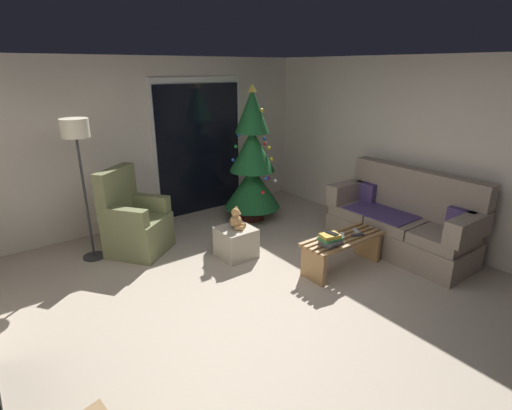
# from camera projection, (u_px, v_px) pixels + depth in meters

# --- Properties ---
(ground_plane) EXTENTS (7.00, 7.00, 0.00)m
(ground_plane) POSITION_uv_depth(u_px,v_px,m) (266.00, 309.00, 4.02)
(ground_plane) COLOR #B2A38E
(wall_back) EXTENTS (5.72, 0.12, 2.50)m
(wall_back) POSITION_uv_depth(u_px,v_px,m) (141.00, 144.00, 5.91)
(wall_back) COLOR beige
(wall_back) RESTS_ON ground
(wall_right) EXTENTS (0.12, 6.00, 2.50)m
(wall_right) POSITION_uv_depth(u_px,v_px,m) (435.00, 154.00, 5.22)
(wall_right) COLOR beige
(wall_right) RESTS_ON ground
(patio_door_frame) EXTENTS (1.60, 0.02, 2.20)m
(patio_door_frame) POSITION_uv_depth(u_px,v_px,m) (199.00, 147.00, 6.44)
(patio_door_frame) COLOR silver
(patio_door_frame) RESTS_ON ground
(patio_door_glass) EXTENTS (1.50, 0.02, 2.10)m
(patio_door_glass) POSITION_uv_depth(u_px,v_px,m) (200.00, 150.00, 6.45)
(patio_door_glass) COLOR black
(patio_door_glass) RESTS_ON ground
(couch) EXTENTS (0.78, 1.94, 1.08)m
(couch) POSITION_uv_depth(u_px,v_px,m) (402.00, 222.00, 5.21)
(couch) COLOR gray
(couch) RESTS_ON ground
(coffee_table) EXTENTS (1.10, 0.40, 0.42)m
(coffee_table) POSITION_uv_depth(u_px,v_px,m) (343.00, 248.00, 4.74)
(coffee_table) COLOR #9E7547
(coffee_table) RESTS_ON ground
(remote_silver) EXTENTS (0.11, 0.16, 0.02)m
(remote_silver) POSITION_uv_depth(u_px,v_px,m) (356.00, 231.00, 4.84)
(remote_silver) COLOR #ADADB2
(remote_silver) RESTS_ON coffee_table
(remote_white) EXTENTS (0.14, 0.14, 0.02)m
(remote_white) POSITION_uv_depth(u_px,v_px,m) (342.00, 236.00, 4.71)
(remote_white) COLOR silver
(remote_white) RESTS_ON coffee_table
(remote_graphite) EXTENTS (0.16, 0.10, 0.02)m
(remote_graphite) POSITION_uv_depth(u_px,v_px,m) (358.00, 235.00, 4.73)
(remote_graphite) COLOR #333338
(remote_graphite) RESTS_ON coffee_table
(book_stack) EXTENTS (0.29, 0.21, 0.14)m
(book_stack) POSITION_uv_depth(u_px,v_px,m) (331.00, 240.00, 4.46)
(book_stack) COLOR #4C4C51
(book_stack) RESTS_ON coffee_table
(cell_phone) EXTENTS (0.08, 0.15, 0.01)m
(cell_phone) POSITION_uv_depth(u_px,v_px,m) (332.00, 233.00, 4.45)
(cell_phone) COLOR black
(cell_phone) RESTS_ON book_stack
(christmas_tree) EXTENTS (0.89, 0.89, 2.12)m
(christmas_tree) POSITION_uv_depth(u_px,v_px,m) (252.00, 163.00, 6.08)
(christmas_tree) COLOR #4C1E19
(christmas_tree) RESTS_ON ground
(armchair) EXTENTS (0.96, 0.96, 1.13)m
(armchair) POSITION_uv_depth(u_px,v_px,m) (134.00, 223.00, 5.15)
(armchair) COLOR olive
(armchair) RESTS_ON ground
(floor_lamp) EXTENTS (0.32, 0.32, 1.78)m
(floor_lamp) POSITION_uv_depth(u_px,v_px,m) (77.00, 142.00, 4.61)
(floor_lamp) COLOR #2D2D30
(floor_lamp) RESTS_ON ground
(ottoman) EXTENTS (0.44, 0.44, 0.39)m
(ottoman) POSITION_uv_depth(u_px,v_px,m) (236.00, 242.00, 5.08)
(ottoman) COLOR #B2A893
(ottoman) RESTS_ON ground
(teddy_bear_honey) EXTENTS (0.21, 0.22, 0.29)m
(teddy_bear_honey) POSITION_uv_depth(u_px,v_px,m) (236.00, 220.00, 4.97)
(teddy_bear_honey) COLOR tan
(teddy_bear_honey) RESTS_ON ottoman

